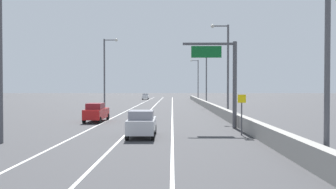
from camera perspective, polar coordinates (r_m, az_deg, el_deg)
ground_plane at (r=68.40m, az=-0.49°, el=-1.79°), size 320.00×320.00×0.00m
lane_stripe_left at (r=59.80m, az=-5.96°, el=-2.22°), size 0.16×130.00×0.00m
lane_stripe_center at (r=59.50m, az=-2.61°, el=-2.23°), size 0.16×130.00×0.00m
lane_stripe_right at (r=59.39m, az=0.77°, el=-2.23°), size 0.16×130.00×0.00m
jersey_barrier_right at (r=44.79m, az=8.48°, el=-2.63°), size 0.60×120.00×1.10m
overhead_sign_gantry at (r=28.52m, az=10.19°, el=3.63°), size 4.68×0.36×7.50m
speed_advisory_sign at (r=24.47m, az=12.81°, el=-2.91°), size 0.60×0.11×3.00m
lamp_post_right_near at (r=15.85m, az=25.44°, el=10.94°), size 2.14×0.44×10.89m
lamp_post_right_second at (r=38.34m, az=10.14°, el=5.19°), size 2.14×0.44×10.89m
lamp_post_right_third at (r=61.64m, az=6.53°, el=3.65°), size 2.14×0.44×10.89m
lamp_post_right_fourth at (r=85.10m, az=5.15°, el=2.95°), size 2.14×0.44×10.89m
lamp_post_left_near at (r=22.94m, az=-26.82°, el=7.84°), size 2.14×0.44×10.89m
lamp_post_left_mid at (r=49.53m, az=-10.84°, el=4.26°), size 2.14×0.44×10.89m
car_white_0 at (r=99.39m, az=-3.98°, el=-0.35°), size 1.98×4.10×1.88m
car_red_1 at (r=34.46m, az=-12.48°, el=-3.08°), size 1.85×4.61×1.93m
car_silver_2 at (r=23.20m, az=-4.63°, el=-5.12°), size 1.99×4.15×1.90m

